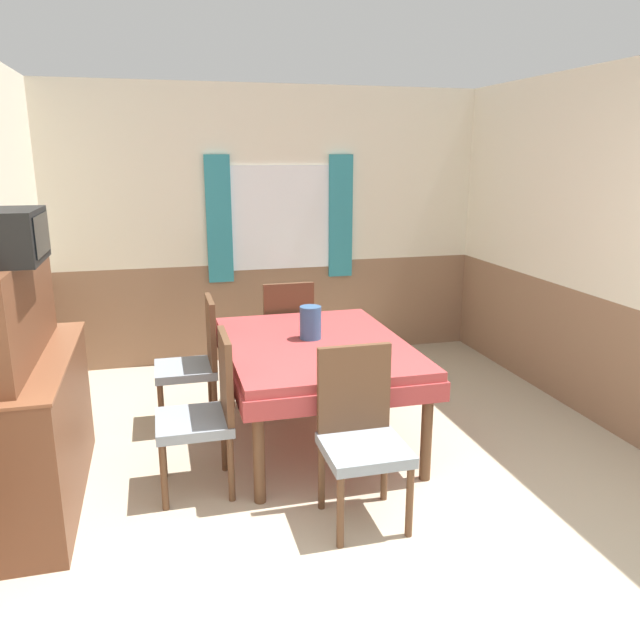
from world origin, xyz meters
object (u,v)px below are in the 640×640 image
Objects in this scene: sideboard at (31,402)px; chair_head_window at (286,333)px; chair_left_near at (206,409)px; tv at (11,236)px; chair_head_near at (361,431)px; dining_table at (315,355)px; chair_left_far at (195,359)px; vase at (310,323)px.

chair_head_window is at bearing 38.18° from sideboard.
tv is at bearing 94.74° from chair_left_near.
sideboard is 2.99× the size of tv.
dining_table is at bearing -90.00° from chair_head_near.
chair_head_near and chair_left_far have the same top height.
chair_head_near reaches higher than dining_table.
tv is 2.17× the size of vase.
vase is at bearing -54.22° from chair_left_near.
sideboard is 0.98m from tv.
sideboard reaches higher than dining_table.
sideboard reaches higher than vase.
chair_left_near and chair_left_far have the same top height.
chair_head_window is 0.95m from chair_left_far.
tv is at bearing -137.57° from chair_head_window.
sideboard is at bearing 104.64° from tv.
sideboard is (-1.76, 0.62, 0.11)m from chair_head_near.
chair_head_near is at bearing -151.95° from chair_left_far.
chair_head_window is 0.64× the size of sideboard.
chair_head_window is 1.93× the size of tv.
vase is at bearing 100.39° from dining_table.
chair_left_far is at bearing 48.71° from tv.
chair_left_far is (-0.79, 1.49, 0.00)m from chair_head_near.
vase is (-0.01, -0.93, 0.33)m from chair_head_window.
tv reaches higher than dining_table.
chair_left_far is (-0.79, 0.49, -0.12)m from dining_table.
chair_head_window is 2.01m from chair_head_near.
chair_left_near reaches higher than vase.
chair_left_far is (0.00, 0.97, 0.00)m from chair_left_near.
chair_head_window is 2.24m from sideboard.
chair_left_near is at bearing -180.00° from chair_left_far.
chair_head_window is at bearing -56.81° from chair_left_far.
dining_table is 0.94m from chair_left_far.
tv is (-0.92, -1.05, 1.06)m from chair_left_far.
chair_left_near is 0.98m from sideboard.
tv is at bearing -75.36° from sideboard.
tv reaches higher than chair_left_near.
chair_head_window is 1.00× the size of chair_left_near.
vase is (0.78, -0.41, 0.33)m from chair_left_far.
dining_table is 1.01m from chair_head_window.
tv is 1.96m from vase.
chair_head_window is at bearing 42.43° from tv.
tv is (-0.92, -0.08, 1.06)m from chair_left_near.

